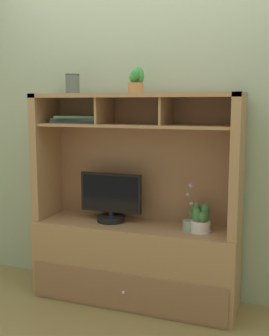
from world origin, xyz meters
name	(u,v)px	position (x,y,z in m)	size (l,w,h in m)	color
floor_plane	(134,301)	(0.00, 0.00, -0.01)	(6.00, 6.00, 0.02)	olive
back_wall	(145,110)	(0.00, 0.24, 1.40)	(6.00, 0.02, 2.80)	#9CA78B
media_console	(135,239)	(0.00, 0.01, 0.47)	(1.49, 0.45, 1.51)	#A0744E
tv_monitor	(111,200)	(-0.19, 0.01, 0.74)	(0.47, 0.21, 0.36)	black
potted_orchid	(190,223)	(0.41, 0.00, 0.63)	(0.11, 0.11, 0.33)	gray
potted_fern	(201,219)	(0.48, -0.01, 0.66)	(0.16, 0.16, 0.20)	silver
magazine_stack_left	(78,119)	(-0.46, 0.02, 1.33)	(0.38, 0.27, 0.05)	#354448
potted_succulent	(136,81)	(0.00, 0.03, 1.60)	(0.12, 0.12, 0.18)	#B97945
ceramic_vase	(73,83)	(-0.49, 0.01, 1.59)	(0.11, 0.11, 0.15)	#525A52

